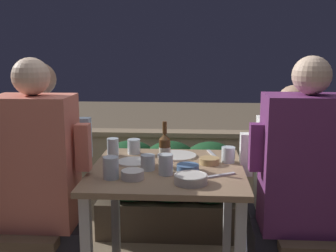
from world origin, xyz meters
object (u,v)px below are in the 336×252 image
Objects in this scene: person_white_polo at (283,189)px; potted_plant at (332,177)px; beer_bottle at (165,150)px; person_blue_shirt at (50,172)px; chair_left_near at (7,204)px; person_coral_top at (44,187)px; person_purple_stripe at (298,190)px; chair_left_far at (17,184)px; chair_right_far at (320,193)px.

person_white_polo reaches higher than potted_plant.
person_white_polo is 4.74× the size of beer_bottle.
person_blue_shirt reaches higher than person_white_polo.
chair_left_near is 0.73× the size of person_coral_top.
person_white_polo is at bearing 11.79° from person_coral_top.
person_blue_shirt is 0.96× the size of person_purple_stripe.
chair_left_near is 0.23m from person_coral_top.
chair_left_near is at bearing -169.78° from person_white_polo.
person_blue_shirt is at bearing 178.20° from person_white_polo.
chair_left_far is at bearing 170.37° from beer_bottle.
person_blue_shirt is (-0.07, 0.31, -0.02)m from person_coral_top.
chair_right_far is (1.70, 0.27, 0.00)m from chair_left_near.
person_coral_top is at bearing -76.69° from person_blue_shirt.
person_white_polo is 0.72m from beer_bottle.
person_coral_top is at bearing -153.27° from potted_plant.
beer_bottle is at bearing -9.63° from chair_left_far.
chair_right_far is 0.82× the size of person_white_polo.
person_coral_top is (0.20, 0.00, 0.10)m from chair_left_near.
chair_right_far is 0.21m from person_white_polo.
person_coral_top is 1.32m from person_purple_stripe.
person_white_polo is at bearing 180.00° from chair_right_far.
chair_left_near is 1.00× the size of chair_left_far.
person_purple_stripe reaches higher than person_blue_shirt.
person_blue_shirt is (0.21, -0.00, 0.08)m from chair_left_far.
potted_plant is at bearing 52.51° from person_white_polo.
person_coral_top reaches higher than beer_bottle.
person_blue_shirt is 1.33× the size of chair_right_far.
potted_plant is (1.84, 0.58, -0.18)m from person_blue_shirt.
person_blue_shirt is (0.13, 0.31, 0.08)m from chair_left_near.
chair_left_far is at bearing 178.62° from chair_right_far.
chair_left_far is 1.00× the size of chair_right_far.
chair_right_far is (1.57, -0.04, -0.08)m from person_blue_shirt.
chair_right_far is at bearing -1.56° from person_blue_shirt.
chair_left_far is 0.22m from person_blue_shirt.
person_coral_top is at bearing -169.82° from chair_right_far.
chair_right_far reaches higher than potted_plant.
chair_left_near is 1.73m from chair_right_far.
person_white_polo is at bearing -1.80° from person_blue_shirt.
person_white_polo reaches higher than chair_left_far.
chair_left_near is at bearing -178.81° from person_purple_stripe.
chair_right_far is at bearing 10.18° from person_coral_top.
chair_right_far is 3.89× the size of beer_bottle.
potted_plant is at bearing 15.76° from chair_left_far.
chair_left_far is 0.95m from beer_bottle.
person_white_polo is (-0.02, 0.24, -0.08)m from person_purple_stripe.
person_coral_top is 0.99× the size of person_purple_stripe.
chair_left_far is (-0.08, 0.31, 0.00)m from chair_left_near.
beer_bottle reaches higher than chair_left_far.
person_blue_shirt is 1.37m from person_white_polo.
person_coral_top is 0.43m from chair_left_far.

